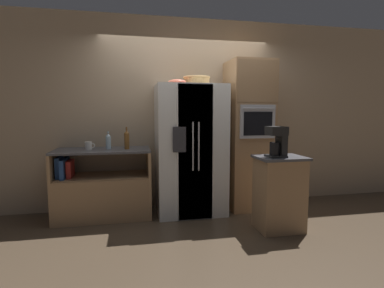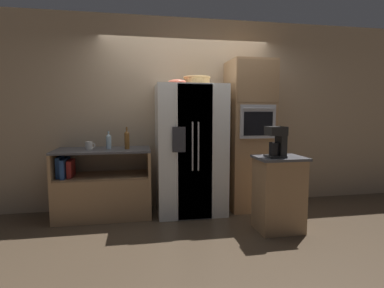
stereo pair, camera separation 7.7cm
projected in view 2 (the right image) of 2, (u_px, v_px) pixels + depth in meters
name	position (u px, v px, depth m)	size (l,w,h in m)	color
ground_plane	(192.00, 212.00, 4.28)	(20.00, 20.00, 0.00)	#4C3D2D
wall_back	(187.00, 114.00, 4.54)	(12.00, 0.06, 2.80)	tan
counter_left	(103.00, 192.00, 4.09)	(1.25, 0.63, 0.93)	#A87F56
refrigerator	(190.00, 150.00, 4.21)	(0.94, 0.74, 1.80)	white
wall_oven	(249.00, 135.00, 4.39)	(0.61, 0.67, 2.16)	#A87F56
island_counter	(279.00, 194.00, 3.59)	(0.57, 0.45, 0.90)	#A87F56
wicker_basket	(197.00, 81.00, 4.19)	(0.38, 0.38, 0.12)	tan
fruit_bowl	(177.00, 82.00, 4.00)	(0.24, 0.24, 0.06)	#DB664C
bottle_tall	(127.00, 139.00, 4.04)	(0.07, 0.07, 0.30)	brown
bottle_short	(109.00, 141.00, 4.05)	(0.07, 0.07, 0.24)	silver
mug	(89.00, 145.00, 4.01)	(0.13, 0.09, 0.10)	silver
coffee_maker	(277.00, 141.00, 3.47)	(0.20, 0.21, 0.36)	black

